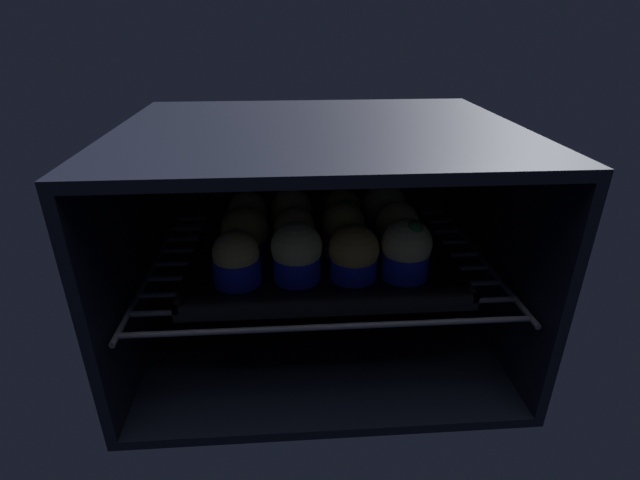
% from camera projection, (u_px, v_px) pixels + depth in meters
% --- Properties ---
extents(oven_cavity, '(0.59, 0.47, 0.37)m').
position_uv_depth(oven_cavity, '(318.00, 230.00, 0.81)').
color(oven_cavity, black).
rests_on(oven_cavity, ground).
extents(oven_rack, '(0.55, 0.42, 0.01)m').
position_uv_depth(oven_rack, '(320.00, 259.00, 0.78)').
color(oven_rack, '#444756').
rests_on(oven_rack, oven_cavity).
extents(baking_tray, '(0.41, 0.33, 0.02)m').
position_uv_depth(baking_tray, '(320.00, 256.00, 0.77)').
color(baking_tray, black).
rests_on(baking_tray, oven_rack).
extents(muffin_row0_col0, '(0.07, 0.07, 0.08)m').
position_uv_depth(muffin_row0_col0, '(236.00, 259.00, 0.67)').
color(muffin_row0_col0, '#1928B7').
rests_on(muffin_row0_col0, baking_tray).
extents(muffin_row0_col1, '(0.07, 0.07, 0.09)m').
position_uv_depth(muffin_row0_col1, '(297.00, 253.00, 0.68)').
color(muffin_row0_col1, '#1928B7').
rests_on(muffin_row0_col1, baking_tray).
extents(muffin_row0_col2, '(0.07, 0.07, 0.08)m').
position_uv_depth(muffin_row0_col2, '(354.00, 254.00, 0.68)').
color(muffin_row0_col2, '#1928B7').
rests_on(muffin_row0_col2, baking_tray).
extents(muffin_row0_col3, '(0.07, 0.07, 0.09)m').
position_uv_depth(muffin_row0_col3, '(406.00, 250.00, 0.68)').
color(muffin_row0_col3, '#1928B7').
rests_on(muffin_row0_col3, baking_tray).
extents(muffin_row1_col0, '(0.07, 0.07, 0.08)m').
position_uv_depth(muffin_row1_col0, '(245.00, 234.00, 0.74)').
color(muffin_row1_col0, '#1928B7').
rests_on(muffin_row1_col0, baking_tray).
extents(muffin_row1_col1, '(0.07, 0.07, 0.08)m').
position_uv_depth(muffin_row1_col1, '(295.00, 233.00, 0.75)').
color(muffin_row1_col1, red).
rests_on(muffin_row1_col1, baking_tray).
extents(muffin_row1_col2, '(0.07, 0.07, 0.09)m').
position_uv_depth(muffin_row1_col2, '(343.00, 229.00, 0.75)').
color(muffin_row1_col2, '#7A238C').
rests_on(muffin_row1_col2, baking_tray).
extents(muffin_row1_col3, '(0.07, 0.07, 0.09)m').
position_uv_depth(muffin_row1_col3, '(397.00, 228.00, 0.76)').
color(muffin_row1_col3, '#0C8C84').
rests_on(muffin_row1_col3, baking_tray).
extents(muffin_row2_col0, '(0.07, 0.07, 0.08)m').
position_uv_depth(muffin_row2_col0, '(248.00, 216.00, 0.82)').
color(muffin_row2_col0, red).
rests_on(muffin_row2_col0, baking_tray).
extents(muffin_row2_col1, '(0.07, 0.07, 0.08)m').
position_uv_depth(muffin_row2_col1, '(292.00, 213.00, 0.82)').
color(muffin_row2_col1, silver).
rests_on(muffin_row2_col1, baking_tray).
extents(muffin_row2_col2, '(0.07, 0.07, 0.08)m').
position_uv_depth(muffin_row2_col2, '(342.00, 213.00, 0.83)').
color(muffin_row2_col2, '#7A238C').
rests_on(muffin_row2_col2, baking_tray).
extents(muffin_row2_col3, '(0.07, 0.07, 0.09)m').
position_uv_depth(muffin_row2_col3, '(384.00, 209.00, 0.83)').
color(muffin_row2_col3, '#1928B7').
rests_on(muffin_row2_col3, baking_tray).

